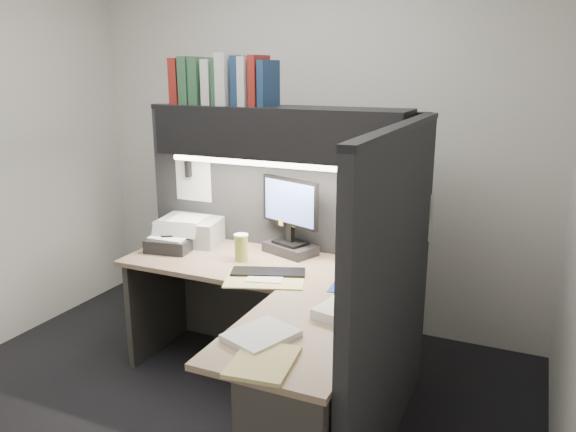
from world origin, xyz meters
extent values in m
plane|color=black|center=(0.00, 0.00, 0.00)|extent=(3.50, 3.50, 0.00)
cube|color=silver|center=(0.00, 1.50, 1.35)|extent=(3.50, 0.04, 2.70)
cube|color=black|center=(0.03, 0.93, 0.80)|extent=(1.90, 0.06, 1.60)
cube|color=black|center=(0.98, 0.18, 0.80)|extent=(0.06, 1.50, 1.60)
cube|color=#887256|center=(0.10, 0.56, 0.71)|extent=(1.70, 0.68, 0.03)
cube|color=#887256|center=(0.65, -0.21, 0.71)|extent=(0.60, 0.85, 0.03)
cube|color=#32302C|center=(0.10, 0.86, 0.35)|extent=(1.61, 0.02, 0.70)
cube|color=#32302C|center=(-0.70, 0.56, 0.35)|extent=(0.04, 0.61, 0.70)
cube|color=black|center=(0.12, 0.75, 1.50)|extent=(1.55, 0.34, 0.30)
cylinder|color=white|center=(0.12, 0.61, 1.33)|extent=(1.32, 0.04, 0.04)
cube|color=black|center=(0.17, 0.80, 0.76)|extent=(0.37, 0.30, 0.06)
cube|color=black|center=(0.17, 0.80, 0.86)|extent=(0.05, 0.05, 0.11)
cube|color=black|center=(0.17, 0.80, 1.07)|extent=(0.43, 0.18, 0.30)
cube|color=#647FDB|center=(0.17, 0.78, 1.07)|extent=(0.39, 0.15, 0.26)
cube|color=black|center=(0.21, 0.41, 0.74)|extent=(0.44, 0.28, 0.02)
cube|color=navy|center=(0.72, 0.42, 0.73)|extent=(0.26, 0.24, 0.00)
ellipsoid|color=black|center=(0.71, 0.40, 0.75)|extent=(0.10, 0.12, 0.04)
cube|color=#BFBA93|center=(0.81, 0.69, 0.78)|extent=(0.34, 0.34, 0.10)
cylinder|color=#B3AC47|center=(-0.05, 0.56, 0.81)|extent=(0.11, 0.11, 0.15)
cube|color=#9C9FA1|center=(-0.54, 0.76, 0.81)|extent=(0.46, 0.42, 0.16)
cube|color=black|center=(-0.56, 0.55, 0.77)|extent=(0.31, 0.27, 0.08)
cube|color=tan|center=(0.23, 0.32, 0.73)|extent=(0.51, 0.42, 0.01)
cube|color=white|center=(0.79, 0.04, 0.75)|extent=(0.29, 0.26, 0.05)
cube|color=white|center=(0.53, -0.31, 0.74)|extent=(0.32, 0.35, 0.03)
cube|color=tan|center=(0.63, -0.50, 0.74)|extent=(0.28, 0.33, 0.02)
cube|color=maroon|center=(-0.55, 0.75, 1.79)|extent=(0.06, 0.22, 0.28)
cube|color=#264D33|center=(-0.48, 0.74, 1.79)|extent=(0.06, 0.22, 0.29)
cube|color=#264D33|center=(-0.41, 0.75, 1.79)|extent=(0.07, 0.22, 0.28)
cube|color=#B5B4B0|center=(-0.33, 0.76, 1.79)|extent=(0.06, 0.22, 0.27)
cube|color=#264D33|center=(-0.26, 0.76, 1.79)|extent=(0.04, 0.22, 0.28)
cube|color=#B5B4B0|center=(-0.21, 0.74, 1.80)|extent=(0.07, 0.22, 0.31)
cube|color=navy|center=(-0.13, 0.77, 1.80)|extent=(0.05, 0.22, 0.29)
cube|color=#B5B4B0|center=(-0.07, 0.74, 1.79)|extent=(0.05, 0.22, 0.28)
cube|color=maroon|center=(-0.01, 0.75, 1.80)|extent=(0.05, 0.22, 0.29)
cube|color=navy|center=(0.05, 0.76, 1.78)|extent=(0.05, 0.22, 0.27)
cube|color=white|center=(0.70, 0.90, 1.05)|extent=(0.21, 0.00, 0.28)
cube|color=white|center=(0.92, 0.90, 1.03)|extent=(0.21, 0.00, 0.28)
cube|color=white|center=(-0.60, 0.90, 1.15)|extent=(0.28, 0.00, 0.34)
cube|color=black|center=(0.95, 0.04, 1.02)|extent=(0.00, 0.18, 0.22)
cube|color=white|center=(0.95, -0.31, 0.95)|extent=(0.00, 0.21, 0.28)
camera|label=1|loc=(1.55, -2.29, 1.87)|focal=35.00mm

